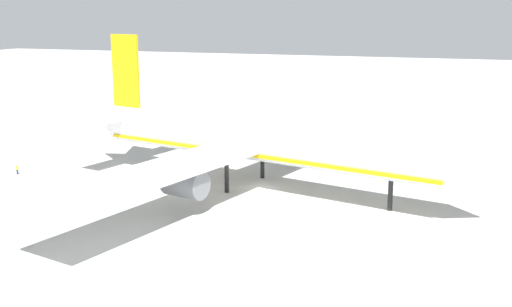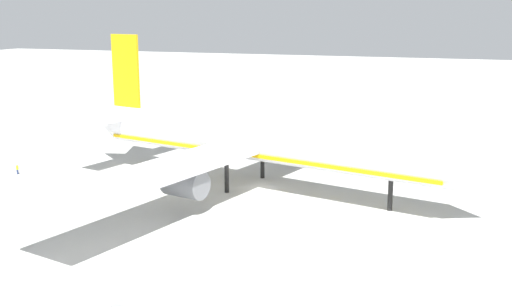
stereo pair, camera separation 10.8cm
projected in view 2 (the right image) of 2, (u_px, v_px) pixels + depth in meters
The scene contains 5 objects.
ground_plane at pixel (261, 188), 98.57m from camera, with size 600.00×600.00×0.00m, color #B2B2AD.
airliner at pixel (254, 142), 97.55m from camera, with size 71.49×81.56×23.31m.
baggage_cart_0 at pixel (123, 121), 155.10m from camera, with size 1.80×2.91×1.17m.
ground_worker_2 at pixel (17, 169), 106.58m from camera, with size 0.52×0.52×1.69m.
traffic_cone_1 at pixel (282, 132), 143.27m from camera, with size 0.36×0.36×0.55m, color orange.
Camera 2 is at (31.17, -89.66, 27.12)m, focal length 43.81 mm.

